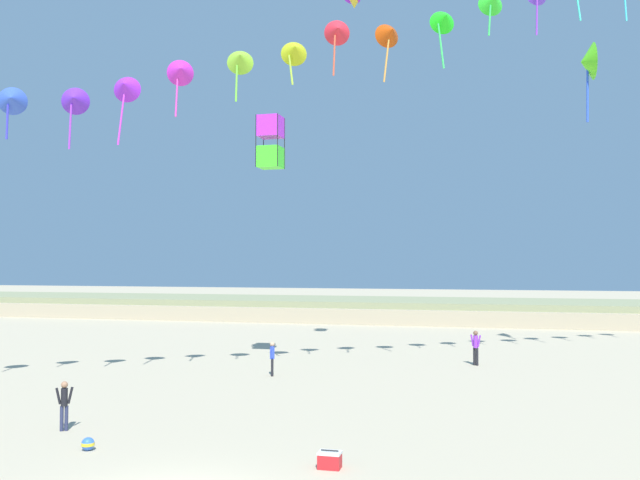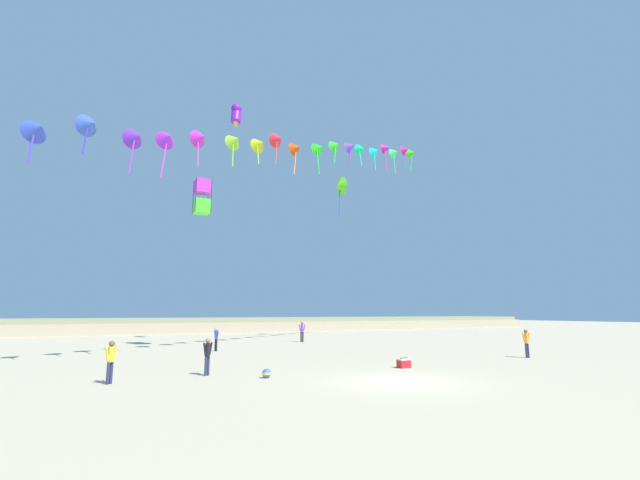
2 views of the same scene
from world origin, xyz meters
name	(u,v)px [view 2 (image 2 of 2)]	position (x,y,z in m)	size (l,w,h in m)	color
ground_plane	(399,382)	(0.00, 0.00, 0.00)	(240.00, 240.00, 0.00)	tan
dune_ridge	(181,325)	(0.00, 48.54, 0.90)	(120.00, 13.07, 1.82)	tan
person_near_left	(111,359)	(-9.63, 4.49, 0.89)	(0.46, 0.40, 1.54)	#282D4C
person_near_right	(208,354)	(-5.99, 5.02, 0.88)	(0.48, 0.36, 1.52)	#282D4C
person_mid_center	(216,337)	(-2.93, 16.19, 0.90)	(0.23, 0.54, 1.56)	black
person_far_left	(526,341)	(11.98, 3.71, 0.92)	(0.56, 0.22, 1.60)	#282D4C
person_far_right	(302,330)	(6.02, 21.78, 1.01)	(0.57, 0.38, 1.75)	black
kite_banner_string	(291,144)	(1.82, 14.90, 15.14)	(39.08, 18.89, 21.36)	#2DC4AC
large_kite_low_lead	(236,115)	(-0.36, 22.61, 20.38)	(1.30, 1.52, 2.29)	purple
large_kite_mid_trail	(339,186)	(11.93, 25.24, 16.04)	(0.85, 2.05, 4.31)	#5EE81F
large_kite_high_solo	(202,197)	(-3.85, 18.58, 11.21)	(1.18, 1.18, 2.60)	#44EB2A
beach_cooler	(404,363)	(2.83, 3.34, 0.21)	(0.58, 0.41, 0.46)	red
beach_ball	(267,373)	(-4.01, 3.28, 0.18)	(0.36, 0.36, 0.36)	blue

